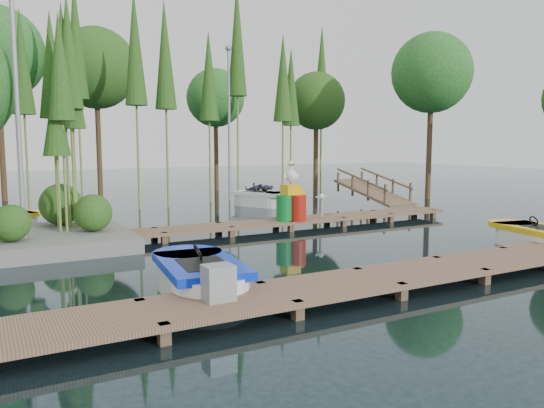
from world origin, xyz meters
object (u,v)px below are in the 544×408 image
utility_cabinet (218,283)px  yellow_barrel (296,204)px  drum_cluster (292,203)px  boat_blue (200,279)px  boat_yellow_far (5,222)px

utility_cabinet → yellow_barrel: size_ratio=0.60×
utility_cabinet → yellow_barrel: yellow_barrel is taller
utility_cabinet → drum_cluster: 8.77m
yellow_barrel → drum_cluster: bearing=-145.8°
boat_blue → utility_cabinet: 1.48m
utility_cabinet → yellow_barrel: 9.03m
boat_blue → drum_cluster: size_ratio=1.65×
boat_yellow_far → yellow_barrel: yellow_barrel is taller
boat_blue → drum_cluster: bearing=52.4°
boat_yellow_far → utility_cabinet: (2.56, -11.17, 0.33)m
boat_blue → drum_cluster: 7.56m
yellow_barrel → drum_cluster: (-0.22, -0.15, 0.08)m
boat_blue → drum_cluster: drum_cluster is taller
utility_cabinet → drum_cluster: size_ratio=0.30×
boat_yellow_far → drum_cluster: bearing=-32.6°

